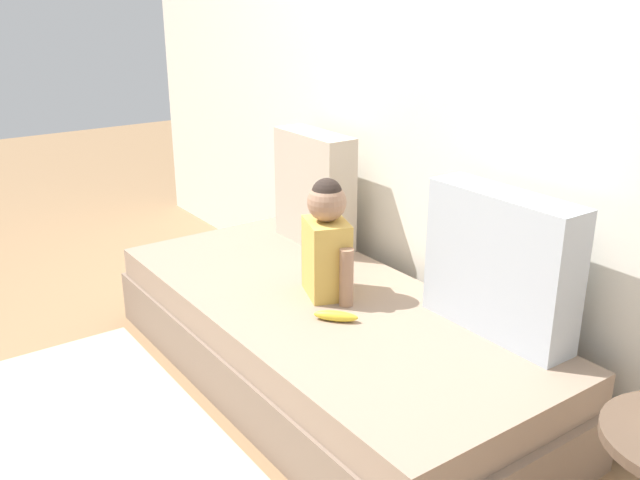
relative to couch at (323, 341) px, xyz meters
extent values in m
plane|color=#93704C|center=(0.00, 0.00, -0.18)|extent=(12.00, 12.00, 0.00)
cube|color=silver|center=(0.00, 0.59, 1.07)|extent=(5.30, 0.10, 2.50)
cube|color=#826C5B|center=(0.00, 0.00, -0.06)|extent=(2.10, 0.92, 0.24)
cube|color=gray|center=(0.00, 0.00, 0.12)|extent=(2.03, 0.90, 0.13)
cube|color=#C1B29E|center=(-0.58, 0.36, 0.46)|extent=(0.46, 0.16, 0.54)
cube|color=#B2BCC6|center=(0.58, 0.36, 0.45)|extent=(0.59, 0.16, 0.52)
cube|color=gold|center=(-0.04, 0.05, 0.35)|extent=(0.25, 0.22, 0.31)
sphere|color=#9E755B|center=(-0.04, 0.05, 0.58)|extent=(0.16, 0.16, 0.16)
sphere|color=#2D231E|center=(-0.04, 0.05, 0.62)|extent=(0.12, 0.12, 0.12)
cylinder|color=#9E755B|center=(-0.17, 0.05, 0.31)|extent=(0.06, 0.06, 0.24)
cylinder|color=#9E755B|center=(0.09, 0.05, 0.31)|extent=(0.06, 0.06, 0.24)
ellipsoid|color=yellow|center=(0.18, -0.07, 0.21)|extent=(0.16, 0.15, 0.04)
cube|color=beige|center=(0.00, -1.01, -0.18)|extent=(1.89, 1.00, 0.01)
camera|label=1|loc=(2.07, -1.48, 1.38)|focal=39.10mm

